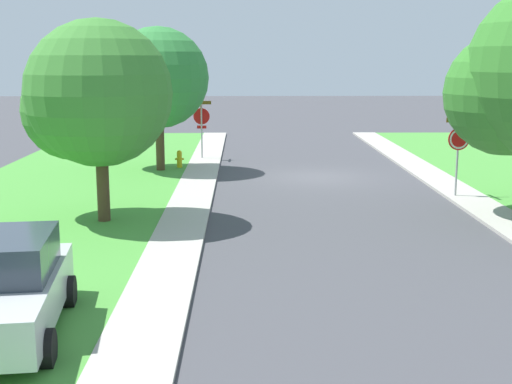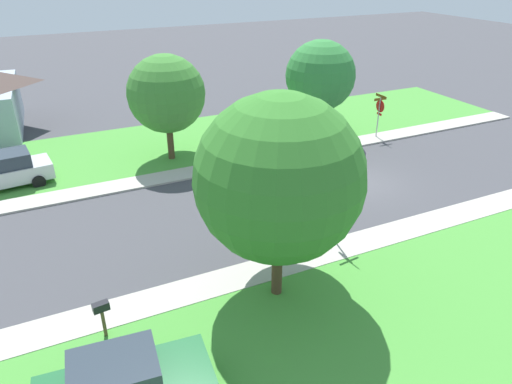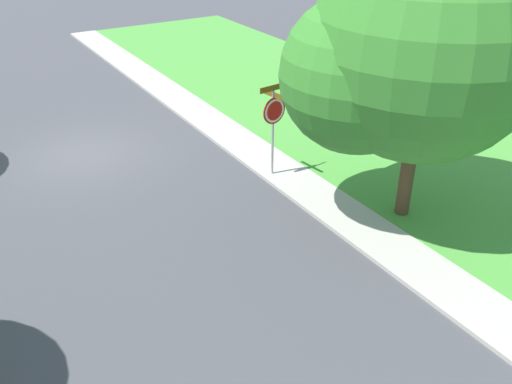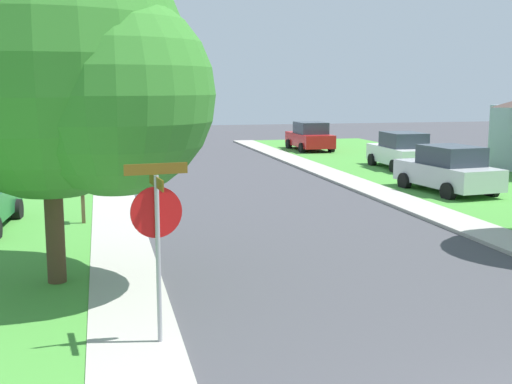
{
  "view_description": "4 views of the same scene",
  "coord_description": "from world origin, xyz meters",
  "px_view_note": "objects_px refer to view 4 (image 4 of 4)",
  "views": [
    {
      "loc": [
        2.96,
        27.51,
        4.75
      ],
      "look_at": [
        2.63,
        10.29,
        1.4
      ],
      "focal_mm": 48.57,
      "sensor_mm": 36.0,
      "label": 1
    },
    {
      "loc": [
        -17.3,
        14.03,
        10.4
      ],
      "look_at": [
        -1.24,
        6.42,
        1.4
      ],
      "focal_mm": 33.05,
      "sensor_mm": 36.0,
      "label": 2
    },
    {
      "loc": [
        3.53,
        16.23,
        7.48
      ],
      "look_at": [
        -2.13,
        7.03,
        1.4
      ],
      "focal_mm": 38.54,
      "sensor_mm": 36.0,
      "label": 3
    },
    {
      "loc": [
        -5.09,
        -4.99,
        3.86
      ],
      "look_at": [
        -1.57,
        9.76,
        1.4
      ],
      "focal_mm": 45.9,
      "sensor_mm": 36.0,
      "label": 4
    }
  ],
  "objects_px": {
    "car_silver_driveway_right": "(448,170)",
    "car_red_across_road": "(310,137)",
    "stop_sign_far_corner": "(157,224)",
    "mailbox": "(82,190)",
    "tree_across_left": "(63,68)",
    "car_white_behind_trees": "(402,151)"
  },
  "relations": [
    {
      "from": "tree_across_left",
      "to": "car_red_across_road",
      "type": "bearing_deg",
      "value": 62.43
    },
    {
      "from": "car_red_across_road",
      "to": "tree_across_left",
      "type": "distance_m",
      "value": 27.89
    },
    {
      "from": "stop_sign_far_corner",
      "to": "car_white_behind_trees",
      "type": "xyz_separation_m",
      "value": [
        12.86,
        18.49,
        -1.01
      ]
    },
    {
      "from": "car_red_across_road",
      "to": "tree_across_left",
      "type": "bearing_deg",
      "value": -117.57
    },
    {
      "from": "car_white_behind_trees",
      "to": "tree_across_left",
      "type": "xyz_separation_m",
      "value": [
        -14.24,
        -15.17,
        3.32
      ]
    },
    {
      "from": "car_white_behind_trees",
      "to": "car_silver_driveway_right",
      "type": "bearing_deg",
      "value": -102.24
    },
    {
      "from": "car_white_behind_trees",
      "to": "car_red_across_road",
      "type": "relative_size",
      "value": 1.01
    },
    {
      "from": "car_white_behind_trees",
      "to": "car_red_across_road",
      "type": "distance_m",
      "value": 9.49
    },
    {
      "from": "stop_sign_far_corner",
      "to": "car_silver_driveway_right",
      "type": "distance_m",
      "value": 16.4
    },
    {
      "from": "car_red_across_road",
      "to": "tree_across_left",
      "type": "xyz_separation_m",
      "value": [
        -12.82,
        -24.55,
        3.32
      ]
    },
    {
      "from": "car_silver_driveway_right",
      "to": "car_red_across_road",
      "type": "distance_m",
      "value": 16.12
    },
    {
      "from": "car_red_across_road",
      "to": "mailbox",
      "type": "xyz_separation_m",
      "value": [
        -12.73,
        -18.72,
        0.14
      ]
    },
    {
      "from": "stop_sign_far_corner",
      "to": "car_red_across_road",
      "type": "bearing_deg",
      "value": 67.67
    },
    {
      "from": "car_silver_driveway_right",
      "to": "car_white_behind_trees",
      "type": "xyz_separation_m",
      "value": [
        1.46,
        6.74,
        0.0
      ]
    },
    {
      "from": "car_silver_driveway_right",
      "to": "car_white_behind_trees",
      "type": "distance_m",
      "value": 6.89
    },
    {
      "from": "stop_sign_far_corner",
      "to": "car_silver_driveway_right",
      "type": "relative_size",
      "value": 0.62
    },
    {
      "from": "car_silver_driveway_right",
      "to": "mailbox",
      "type": "relative_size",
      "value": 3.42
    },
    {
      "from": "stop_sign_far_corner",
      "to": "tree_across_left",
      "type": "xyz_separation_m",
      "value": [
        -1.37,
        3.32,
        2.31
      ]
    },
    {
      "from": "car_red_across_road",
      "to": "stop_sign_far_corner",
      "type": "bearing_deg",
      "value": -112.33
    },
    {
      "from": "car_silver_driveway_right",
      "to": "car_red_across_road",
      "type": "height_order",
      "value": "same"
    },
    {
      "from": "mailbox",
      "to": "car_white_behind_trees",
      "type": "bearing_deg",
      "value": 33.42
    },
    {
      "from": "car_silver_driveway_right",
      "to": "car_red_across_road",
      "type": "relative_size",
      "value": 1.04
    }
  ]
}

